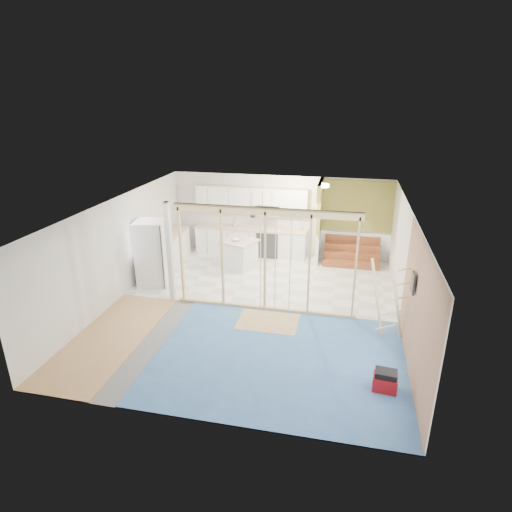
% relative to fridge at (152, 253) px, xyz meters
% --- Properties ---
extents(room, '(7.01, 8.01, 2.61)m').
position_rel_fridge_xyz_m(room, '(3.03, -0.87, 0.39)').
color(room, slate).
rests_on(room, ground).
extents(floor_overlays, '(7.00, 8.00, 0.03)m').
position_rel_fridge_xyz_m(floor_overlays, '(3.10, -0.81, -0.90)').
color(floor_overlays, white).
rests_on(floor_overlays, room).
extents(stud_frame, '(4.66, 0.14, 2.60)m').
position_rel_fridge_xyz_m(stud_frame, '(2.79, -0.87, 0.68)').
color(stud_frame, tan).
rests_on(stud_frame, room).
extents(base_cabinets, '(4.45, 2.24, 0.93)m').
position_rel_fridge_xyz_m(base_cabinets, '(1.42, 2.49, -0.44)').
color(base_cabinets, white).
rests_on(base_cabinets, room).
extents(upper_cabinets, '(3.60, 0.41, 0.85)m').
position_rel_fridge_xyz_m(upper_cabinets, '(2.19, 2.94, 0.91)').
color(upper_cabinets, white).
rests_on(upper_cabinets, room).
extents(green_partition, '(2.25, 1.51, 2.60)m').
position_rel_fridge_xyz_m(green_partition, '(5.07, 2.79, 0.04)').
color(green_partition, olive).
rests_on(green_partition, room).
extents(pot_rack, '(0.52, 0.52, 0.72)m').
position_rel_fridge_xyz_m(pot_rack, '(2.72, 1.02, 1.09)').
color(pot_rack, black).
rests_on(pot_rack, room).
extents(sheathing_panel, '(0.02, 4.00, 2.60)m').
position_rel_fridge_xyz_m(sheathing_panel, '(6.51, -2.87, 0.39)').
color(sheathing_panel, tan).
rests_on(sheathing_panel, room).
extents(electrical_panel, '(0.04, 0.30, 0.40)m').
position_rel_fridge_xyz_m(electrical_panel, '(6.46, -2.27, 0.74)').
color(electrical_panel, '#343438').
rests_on(electrical_panel, room).
extents(ceiling_light, '(0.32, 0.32, 0.08)m').
position_rel_fridge_xyz_m(ceiling_light, '(4.43, 2.13, 1.63)').
color(ceiling_light, '#FFEABF').
rests_on(ceiling_light, room).
extents(fridge, '(0.95, 0.92, 1.82)m').
position_rel_fridge_xyz_m(fridge, '(0.00, 0.00, 0.00)').
color(fridge, white).
rests_on(fridge, room).
extents(island, '(1.17, 1.17, 0.89)m').
position_rel_fridge_xyz_m(island, '(2.07, 1.61, -0.47)').
color(island, white).
rests_on(island, room).
extents(bowl, '(0.31, 0.31, 0.06)m').
position_rel_fridge_xyz_m(bowl, '(2.00, 1.58, 0.01)').
color(bowl, silver).
rests_on(bowl, island).
extents(soap_bottle_a, '(0.13, 0.14, 0.34)m').
position_rel_fridge_xyz_m(soap_bottle_a, '(1.60, 2.85, 0.19)').
color(soap_bottle_a, '#A0A6B2').
rests_on(soap_bottle_a, base_cabinets).
extents(soap_bottle_b, '(0.11, 0.11, 0.21)m').
position_rel_fridge_xyz_m(soap_bottle_b, '(3.73, 2.95, 0.13)').
color(soap_bottle_b, silver).
rests_on(soap_bottle_b, base_cabinets).
extents(toolbox, '(0.45, 0.36, 0.40)m').
position_rel_fridge_xyz_m(toolbox, '(6.03, -3.42, -0.72)').
color(toolbox, maroon).
rests_on(toolbox, room).
extents(ladder, '(0.98, 0.17, 1.83)m').
position_rel_fridge_xyz_m(ladder, '(6.15, -1.57, 0.03)').
color(ladder, beige).
rests_on(ladder, room).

